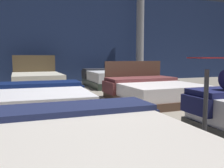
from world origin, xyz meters
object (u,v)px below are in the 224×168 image
(price_sign, at_px, (205,124))
(bed_2, at_px, (42,99))
(bed_0, at_px, (91,167))
(bed_5, at_px, (111,78))
(support_pillar, at_px, (140,36))
(bed_4, at_px, (37,81))
(bed_3, at_px, (152,91))

(price_sign, bearing_deg, bed_2, 112.77)
(price_sign, bearing_deg, bed_0, -169.49)
(bed_5, bearing_deg, support_pillar, 34.85)
(bed_2, height_order, bed_4, bed_4)
(bed_0, height_order, support_pillar, support_pillar)
(bed_0, height_order, bed_4, bed_4)
(bed_3, xyz_separation_m, bed_4, (-2.24, 2.89, 0.02))
(bed_3, bearing_deg, support_pillar, 64.92)
(bed_2, relative_size, price_sign, 2.27)
(bed_0, bearing_deg, bed_4, 90.30)
(bed_0, height_order, bed_2, bed_0)
(bed_5, distance_m, support_pillar, 2.47)
(bed_2, bearing_deg, support_pillar, 46.64)
(bed_2, distance_m, bed_5, 3.78)
(bed_0, xyz_separation_m, bed_3, (2.21, 3.10, -0.01))
(bed_0, distance_m, bed_2, 3.06)
(bed_0, height_order, price_sign, price_sign)
(bed_0, height_order, bed_3, bed_3)
(bed_3, bearing_deg, price_sign, -112.92)
(bed_2, relative_size, bed_4, 1.09)
(bed_0, distance_m, bed_4, 5.98)
(bed_0, relative_size, bed_2, 0.92)
(bed_2, xyz_separation_m, bed_5, (2.40, 2.92, 0.06))
(bed_2, height_order, support_pillar, support_pillar)
(bed_3, xyz_separation_m, bed_5, (0.09, 2.89, 0.03))
(bed_4, relative_size, price_sign, 2.08)
(bed_4, height_order, bed_5, bed_4)
(bed_4, xyz_separation_m, bed_5, (2.32, 0.00, 0.01))
(bed_3, height_order, bed_4, bed_4)
(bed_4, bearing_deg, bed_0, -91.16)
(bed_3, xyz_separation_m, price_sign, (-1.11, -2.89, 0.14))
(bed_0, xyz_separation_m, price_sign, (1.10, 0.20, 0.13))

